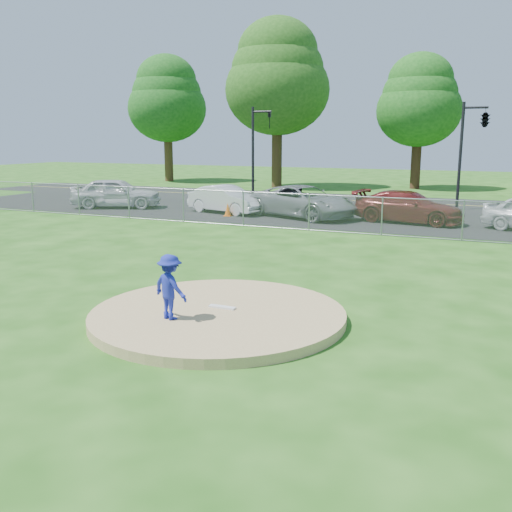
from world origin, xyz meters
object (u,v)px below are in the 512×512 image
Objects in this scene: pitcher at (170,287)px; tree_center at (419,100)px; traffic_signal_left at (256,145)px; traffic_cone at (228,210)px; parked_car_silver at (116,193)px; parked_car_darkred at (408,207)px; traffic_signal_center at (483,121)px; parked_car_white at (226,199)px; tree_far_left at (167,98)px; tree_left at (277,77)px; parked_car_gray at (303,201)px.

tree_center is at bearing -72.08° from pitcher.
traffic_cone is (1.74, -7.46, -3.03)m from traffic_signal_left.
parked_car_silver reaches higher than traffic_cone.
parked_car_darkred is at bearing 9.44° from traffic_cone.
traffic_signal_center is 1.33× the size of parked_car_white.
tree_far_left is at bearing 62.08° from parked_car_darkred.
tree_far_left is at bearing 169.70° from tree_left.
traffic_signal_left is 4.22× the size of pitcher.
parked_car_gray is at bearing 101.21° from parked_car_darkred.
traffic_signal_left is 12.79m from traffic_signal_center.
traffic_signal_center is at bearing -67.51° from tree_center.
tree_far_left is at bearing -177.27° from tree_center.
tree_center is at bearing 72.81° from traffic_cone.
tree_center is at bearing 2.73° from tree_far_left.
traffic_cone is (-6.40, 15.41, -0.53)m from pitcher.
parked_car_gray is at bearing -110.26° from parked_car_silver.
traffic_signal_center is 8.60× the size of traffic_cone.
tree_far_left is at bearing 0.90° from parked_car_silver.
parked_car_gray is 4.91m from parked_car_darkred.
tree_far_left is 8.10× the size of pitcher.
traffic_signal_center is at bearing -31.02° from tree_left.
tree_left is at bearing -10.30° from tree_far_left.
parked_car_darkred reaches higher than traffic_cone.
parked_car_darkred is at bearing -36.11° from tree_far_left.
parked_car_white is (-0.62, 1.09, 0.37)m from traffic_cone.
parked_car_white is at bearing -49.65° from pitcher.
traffic_signal_center is 1.02× the size of parked_car_gray.
traffic_signal_center is 23.62m from pitcher.
tree_left is at bearing 103.96° from traffic_signal_left.
tree_center is 20.37m from parked_car_white.
traffic_signal_left reaches higher than pitcher.
traffic_signal_left reaches higher than parked_car_silver.
traffic_signal_left is at bearing 67.35° from parked_car_darkred.
pitcher is 0.28× the size of parked_car_silver.
tree_far_left is 28.31m from traffic_signal_center.
parked_car_white is (14.36, -17.37, -6.36)m from tree_far_left.
parked_car_gray is at bearing -50.30° from traffic_signal_left.
parked_car_silver reaches higher than parked_car_gray.
traffic_signal_left is 24.40m from pitcher.
tree_left reaches higher than traffic_signal_center.
tree_far_left is at bearing 68.39° from parked_car_gray.
tree_center is at bearing -57.84° from parked_car_silver.
parked_car_gray is (-2.52, -18.32, -5.70)m from tree_center.
traffic_signal_center is at bearing -22.96° from tree_far_left.
traffic_cone is at bearing -145.83° from traffic_signal_center.
parked_car_silver is (-7.12, 0.65, 0.49)m from traffic_cone.
tree_center is at bearing 15.72° from parked_car_darkred.
parked_car_gray is at bearing 18.01° from traffic_cone.
tree_far_left reaches higher than parked_car_gray.
parked_car_white is at bearing 119.60° from traffic_cone.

